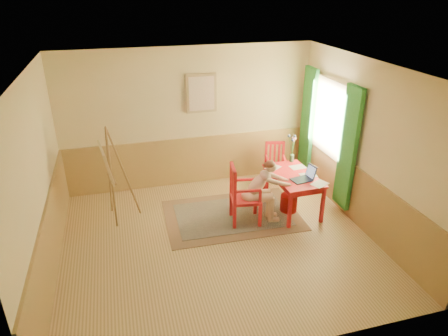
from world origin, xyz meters
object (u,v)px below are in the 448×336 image
object	(u,v)px
chair_left	(242,195)
chair_back	(275,165)
figure	(261,189)
table	(293,179)
laptop	(305,177)
easel	(108,166)

from	to	relation	value
chair_left	chair_back	bearing A→B (deg)	47.61
figure	table	bearing A→B (deg)	16.09
figure	laptop	distance (m)	0.80
chair_back	figure	distance (m)	1.46
table	figure	size ratio (longest dim) A/B	1.06
table	chair_back	xyz separation A→B (m)	(0.08, 1.03, -0.18)
chair_left	figure	world-z (taller)	figure
chair_left	figure	distance (m)	0.34
easel	chair_left	bearing A→B (deg)	-18.23
laptop	easel	distance (m)	3.38
chair_left	figure	size ratio (longest dim) A/B	0.93
table	chair_back	size ratio (longest dim) A/B	1.34
table	figure	world-z (taller)	figure
chair_left	laptop	size ratio (longest dim) A/B	2.44
figure	easel	bearing A→B (deg)	163.14
table	figure	bearing A→B (deg)	-163.91
table	chair_back	world-z (taller)	chair_back
figure	laptop	world-z (taller)	figure
table	chair_left	size ratio (longest dim) A/B	1.14
table	easel	xyz separation A→B (m)	(-3.17, 0.56, 0.40)
table	chair_left	distance (m)	1.03
chair_back	figure	bearing A→B (deg)	-121.74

